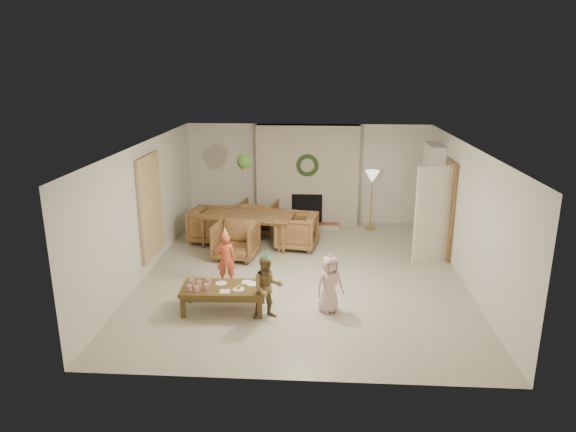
# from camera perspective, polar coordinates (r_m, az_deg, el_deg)

# --- Properties ---
(floor) EXTENTS (7.00, 7.00, 0.00)m
(floor) POSITION_cam_1_polar(r_m,az_deg,el_deg) (10.01, 1.58, -6.45)
(floor) COLOR #B7B29E
(floor) RESTS_ON ground
(ceiling) EXTENTS (7.00, 7.00, 0.00)m
(ceiling) POSITION_cam_1_polar(r_m,az_deg,el_deg) (9.33, 1.70, 7.85)
(ceiling) COLOR white
(ceiling) RESTS_ON wall_back
(wall_back) EXTENTS (7.00, 0.00, 7.00)m
(wall_back) POSITION_cam_1_polar(r_m,az_deg,el_deg) (13.00, 2.19, 4.66)
(wall_back) COLOR silver
(wall_back) RESTS_ON floor
(wall_front) EXTENTS (7.00, 0.00, 7.00)m
(wall_front) POSITION_cam_1_polar(r_m,az_deg,el_deg) (6.31, 0.49, -8.26)
(wall_front) COLOR silver
(wall_front) RESTS_ON floor
(wall_left) EXTENTS (0.00, 7.00, 7.00)m
(wall_left) POSITION_cam_1_polar(r_m,az_deg,el_deg) (10.15, -15.55, 0.72)
(wall_left) COLOR silver
(wall_left) RESTS_ON floor
(wall_right) EXTENTS (0.00, 7.00, 7.00)m
(wall_right) POSITION_cam_1_polar(r_m,az_deg,el_deg) (9.96, 19.15, 0.12)
(wall_right) COLOR silver
(wall_right) RESTS_ON floor
(fireplace_mass) EXTENTS (2.50, 0.40, 2.50)m
(fireplace_mass) POSITION_cam_1_polar(r_m,az_deg,el_deg) (12.80, 2.17, 4.48)
(fireplace_mass) COLOR #592917
(fireplace_mass) RESTS_ON floor
(fireplace_hearth) EXTENTS (1.60, 0.30, 0.12)m
(fireplace_hearth) POSITION_cam_1_polar(r_m,az_deg,el_deg) (12.76, 2.07, -1.08)
(fireplace_hearth) COLOR maroon
(fireplace_hearth) RESTS_ON floor
(fireplace_firebox) EXTENTS (0.75, 0.12, 0.75)m
(fireplace_firebox) POSITION_cam_1_polar(r_m,az_deg,el_deg) (12.82, 2.11, 0.81)
(fireplace_firebox) COLOR black
(fireplace_firebox) RESTS_ON floor
(fireplace_wreath) EXTENTS (0.54, 0.10, 0.54)m
(fireplace_wreath) POSITION_cam_1_polar(r_m,az_deg,el_deg) (12.52, 2.15, 5.61)
(fireplace_wreath) COLOR #1F3915
(fireplace_wreath) RESTS_ON fireplace_mass
(floor_lamp_base) EXTENTS (0.27, 0.27, 0.03)m
(floor_lamp_base) POSITION_cam_1_polar(r_m,az_deg,el_deg) (12.88, 9.05, -1.33)
(floor_lamp_base) COLOR gold
(floor_lamp_base) RESTS_ON floor
(floor_lamp_post) EXTENTS (0.03, 0.03, 1.31)m
(floor_lamp_post) POSITION_cam_1_polar(r_m,az_deg,el_deg) (12.70, 9.18, 1.53)
(floor_lamp_post) COLOR gold
(floor_lamp_post) RESTS_ON floor
(floor_lamp_shade) EXTENTS (0.35, 0.35, 0.29)m
(floor_lamp_shade) POSITION_cam_1_polar(r_m,az_deg,el_deg) (12.55, 9.31, 4.32)
(floor_lamp_shade) COLOR beige
(floor_lamp_shade) RESTS_ON floor_lamp_post
(bookshelf_carcass) EXTENTS (0.30, 1.00, 2.20)m
(bookshelf_carcass) POSITION_cam_1_polar(r_m,az_deg,el_deg) (12.12, 15.58, 2.48)
(bookshelf_carcass) COLOR white
(bookshelf_carcass) RESTS_ON floor
(bookshelf_shelf_a) EXTENTS (0.30, 0.92, 0.03)m
(bookshelf_shelf_a) POSITION_cam_1_polar(r_m,az_deg,el_deg) (12.28, 15.26, -0.46)
(bookshelf_shelf_a) COLOR white
(bookshelf_shelf_a) RESTS_ON bookshelf_carcass
(bookshelf_shelf_b) EXTENTS (0.30, 0.92, 0.03)m
(bookshelf_shelf_b) POSITION_cam_1_polar(r_m,az_deg,el_deg) (12.18, 15.40, 1.34)
(bookshelf_shelf_b) COLOR white
(bookshelf_shelf_b) RESTS_ON bookshelf_carcass
(bookshelf_shelf_c) EXTENTS (0.30, 0.92, 0.03)m
(bookshelf_shelf_c) POSITION_cam_1_polar(r_m,az_deg,el_deg) (12.08, 15.55, 3.17)
(bookshelf_shelf_c) COLOR white
(bookshelf_shelf_c) RESTS_ON bookshelf_carcass
(bookshelf_shelf_d) EXTENTS (0.30, 0.92, 0.03)m
(bookshelf_shelf_d) POSITION_cam_1_polar(r_m,az_deg,el_deg) (12.00, 15.69, 5.03)
(bookshelf_shelf_d) COLOR white
(bookshelf_shelf_d) RESTS_ON bookshelf_carcass
(books_row_lower) EXTENTS (0.20, 0.40, 0.24)m
(books_row_lower) POSITION_cam_1_polar(r_m,az_deg,el_deg) (12.10, 15.36, -0.03)
(books_row_lower) COLOR maroon
(books_row_lower) RESTS_ON bookshelf_shelf_a
(books_row_mid) EXTENTS (0.20, 0.44, 0.24)m
(books_row_mid) POSITION_cam_1_polar(r_m,az_deg,el_deg) (12.19, 15.32, 2.04)
(books_row_mid) COLOR navy
(books_row_mid) RESTS_ON bookshelf_shelf_b
(books_row_upper) EXTENTS (0.20, 0.36, 0.22)m
(books_row_upper) POSITION_cam_1_polar(r_m,az_deg,el_deg) (11.96, 15.59, 3.67)
(books_row_upper) COLOR gold
(books_row_upper) RESTS_ON bookshelf_shelf_c
(door_frame) EXTENTS (0.05, 0.86, 2.04)m
(door_frame) POSITION_cam_1_polar(r_m,az_deg,el_deg) (11.13, 17.27, 0.71)
(door_frame) COLOR brown
(door_frame) RESTS_ON floor
(door_leaf) EXTENTS (0.77, 0.32, 2.00)m
(door_leaf) POSITION_cam_1_polar(r_m,az_deg,el_deg) (10.69, 15.74, 0.10)
(door_leaf) COLOR beige
(door_leaf) RESTS_ON floor
(curtain_panel) EXTENTS (0.06, 1.20, 2.00)m
(curtain_panel) POSITION_cam_1_polar(r_m,az_deg,el_deg) (10.32, -14.99, 1.02)
(curtain_panel) COLOR beige
(curtain_panel) RESTS_ON wall_left
(dining_table) EXTENTS (2.16, 1.41, 0.71)m
(dining_table) POSITION_cam_1_polar(r_m,az_deg,el_deg) (11.55, -4.45, -1.48)
(dining_table) COLOR brown
(dining_table) RESTS_ON floor
(dining_chair_near) EXTENTS (0.95, 0.97, 0.78)m
(dining_chair_near) POSITION_cam_1_polar(r_m,az_deg,el_deg) (10.74, -5.79, -2.69)
(dining_chair_near) COLOR brown
(dining_chair_near) RESTS_ON floor
(dining_chair_far) EXTENTS (0.95, 0.97, 0.78)m
(dining_chair_far) POSITION_cam_1_polar(r_m,az_deg,el_deg) (12.35, -3.29, -0.09)
(dining_chair_far) COLOR brown
(dining_chair_far) RESTS_ON floor
(dining_chair_left) EXTENTS (0.97, 0.95, 0.78)m
(dining_chair_left) POSITION_cam_1_polar(r_m,az_deg,el_deg) (11.82, -8.56, -1.02)
(dining_chair_left) COLOR brown
(dining_chair_left) RESTS_ON floor
(dining_chair_right) EXTENTS (0.97, 0.95, 0.78)m
(dining_chair_right) POSITION_cam_1_polar(r_m,az_deg,el_deg) (11.28, 0.94, -1.66)
(dining_chair_right) COLOR brown
(dining_chair_right) RESTS_ON floor
(hanging_plant_cord) EXTENTS (0.01, 0.01, 0.70)m
(hanging_plant_cord) POSITION_cam_1_polar(r_m,az_deg,el_deg) (10.98, -4.89, 7.23)
(hanging_plant_cord) COLOR tan
(hanging_plant_cord) RESTS_ON ceiling
(hanging_plant_pot) EXTENTS (0.16, 0.16, 0.12)m
(hanging_plant_pot) POSITION_cam_1_polar(r_m,az_deg,el_deg) (11.04, -4.85, 5.43)
(hanging_plant_pot) COLOR #94572F
(hanging_plant_pot) RESTS_ON hanging_plant_cord
(hanging_plant_foliage) EXTENTS (0.32, 0.32, 0.32)m
(hanging_plant_foliage) POSITION_cam_1_polar(r_m,az_deg,el_deg) (11.02, -4.86, 6.05)
(hanging_plant_foliage) COLOR #2C511B
(hanging_plant_foliage) RESTS_ON hanging_plant_pot
(coffee_table_top) EXTENTS (1.38, 0.74, 0.06)m
(coffee_table_top) POSITION_cam_1_polar(r_m,az_deg,el_deg) (8.53, -7.16, -7.95)
(coffee_table_top) COLOR #533D1B
(coffee_table_top) RESTS_ON floor
(coffee_table_apron) EXTENTS (1.27, 0.63, 0.08)m
(coffee_table_apron) POSITION_cam_1_polar(r_m,az_deg,el_deg) (8.56, -7.15, -8.39)
(coffee_table_apron) COLOR #533D1B
(coffee_table_apron) RESTS_ON floor
(coffee_leg_fl) EXTENTS (0.08, 0.08, 0.35)m
(coffee_leg_fl) POSITION_cam_1_polar(r_m,az_deg,el_deg) (8.49, -11.55, -9.86)
(coffee_leg_fl) COLOR #533D1B
(coffee_leg_fl) RESTS_ON floor
(coffee_leg_fr) EXTENTS (0.08, 0.08, 0.35)m
(coffee_leg_fr) POSITION_cam_1_polar(r_m,az_deg,el_deg) (8.31, -3.12, -10.12)
(coffee_leg_fr) COLOR #533D1B
(coffee_leg_fr) RESTS_ON floor
(coffee_leg_bl) EXTENTS (0.08, 0.08, 0.35)m
(coffee_leg_bl) POSITION_cam_1_polar(r_m,az_deg,el_deg) (8.97, -10.80, -8.32)
(coffee_leg_bl) COLOR #533D1B
(coffee_leg_bl) RESTS_ON floor
(coffee_leg_br) EXTENTS (0.08, 0.08, 0.35)m
(coffee_leg_br) POSITION_cam_1_polar(r_m,az_deg,el_deg) (8.80, -2.85, -8.53)
(coffee_leg_br) COLOR #533D1B
(coffee_leg_br) RESTS_ON floor
(cup_a) EXTENTS (0.08, 0.08, 0.09)m
(cup_a) POSITION_cam_1_polar(r_m,az_deg,el_deg) (8.45, -10.86, -7.79)
(cup_a) COLOR silver
(cup_a) RESTS_ON coffee_table_top
(cup_b) EXTENTS (0.08, 0.08, 0.09)m
(cup_b) POSITION_cam_1_polar(r_m,az_deg,el_deg) (8.64, -10.58, -7.23)
(cup_b) COLOR silver
(cup_b) RESTS_ON coffee_table_top
(cup_c) EXTENTS (0.08, 0.08, 0.09)m
(cup_c) POSITION_cam_1_polar(r_m,az_deg,el_deg) (8.38, -10.09, -7.96)
(cup_c) COLOR silver
(cup_c) RESTS_ON coffee_table_top
(cup_d) EXTENTS (0.08, 0.08, 0.09)m
(cup_d) POSITION_cam_1_polar(r_m,az_deg,el_deg) (8.57, -9.83, -7.39)
(cup_d) COLOR silver
(cup_d) RESTS_ON coffee_table_top
(cup_e) EXTENTS (0.08, 0.08, 0.09)m
(cup_e) POSITION_cam_1_polar(r_m,az_deg,el_deg) (8.43, -9.00, -7.76)
(cup_e) COLOR silver
(cup_e) RESTS_ON coffee_table_top
(cup_f) EXTENTS (0.08, 0.08, 0.09)m
(cup_f) POSITION_cam_1_polar(r_m,az_deg,el_deg) (8.62, -8.76, -7.20)
(cup_f) COLOR silver
(cup_f) RESTS_ON coffee_table_top
(plate_a) EXTENTS (0.20, 0.20, 0.01)m
(plate_a) POSITION_cam_1_polar(r_m,az_deg,el_deg) (8.64, -7.40, -7.38)
(plate_a) COLOR white
(plate_a) RESTS_ON coffee_table_top
(plate_b) EXTENTS (0.20, 0.20, 0.01)m
(plate_b) POSITION_cam_1_polar(r_m,az_deg,el_deg) (8.39, -5.49, -8.06)
(plate_b) COLOR white
(plate_b) RESTS_ON coffee_table_top
(plate_c) EXTENTS (0.20, 0.20, 0.01)m
(plate_c) POSITION_cam_1_polar(r_m,az_deg,el_deg) (8.56, -3.94, -7.51)
(plate_c) COLOR white
(plate_c) RESTS_ON coffee_table_top
(food_scoop) EXTENTS (0.08, 0.08, 0.07)m
(food_scoop) POSITION_cam_1_polar(r_m,az_deg,el_deg) (8.37, -5.50, -7.80)
(food_scoop) COLOR tan
(food_scoop) RESTS_ON plate_b
(napkin_left) EXTENTS (0.16, 0.16, 0.01)m
(napkin_left) POSITION_cam_1_polar(r_m,az_deg,el_deg) (8.34, -7.00, -8.27)
(napkin_left) COLOR #FFBBC8
(napkin_left) RESTS_ON coffee_table_top
(napkin_right) EXTENTS (0.16, 0.16, 0.01)m
(napkin_right) POSITION_cam_1_polar(r_m,az_deg,el_deg) (8.65, -4.59, -7.28)
(napkin_right) COLOR #FFBBC8
(napkin_right) RESTS_ON coffee_table_top
(child_red) EXTENTS (0.38, 0.27, 0.96)m
(child_red) POSITION_cam_1_polar(r_m,az_deg,el_deg) (9.50, -6.88, -4.73)
(child_red) COLOR #C34729
(child_red) RESTS_ON floor
(party_hat_red) EXTENTS (0.16, 0.16, 0.18)m
(party_hat_red) POSITION_cam_1_polar(r_m,az_deg,el_deg) (9.32, -6.99, -1.73)
(party_hat_red) COLOR #ECCD4E
(party_hat_red) RESTS_ON child_red
(child_plaid) EXTENTS (0.59, 0.52, 1.03)m
(child_plaid) POSITION_cam_1_polar(r_m,az_deg,el_deg) (8.18, -2.30, -7.94)
(child_plaid) COLOR #9B472A
(child_plaid) RESTS_ON floor
(party_hat_plaid) EXTENTS (0.13, 0.13, 0.17)m
(party_hat_plaid) POSITION_cam_1_polar(r_m,az_deg,el_deg) (7.97, -2.34, -4.31)
(party_hat_plaid) COLOR #4FB963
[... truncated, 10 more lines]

